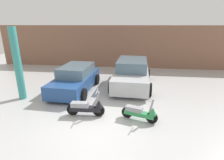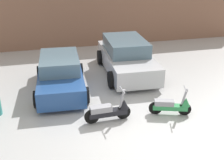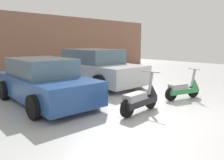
{
  "view_description": "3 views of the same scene",
  "coord_description": "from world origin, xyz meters",
  "px_view_note": "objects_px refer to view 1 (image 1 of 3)",
  "views": [
    {
      "loc": [
        1.28,
        -5.34,
        3.37
      ],
      "look_at": [
        0.36,
        2.16,
        0.93
      ],
      "focal_mm": 28.0,
      "sensor_mm": 36.0,
      "label": 1
    },
    {
      "loc": [
        -2.12,
        -6.8,
        4.67
      ],
      "look_at": [
        -0.02,
        1.69,
        0.83
      ],
      "focal_mm": 45.0,
      "sensor_mm": 36.0,
      "label": 2
    },
    {
      "loc": [
        -4.7,
        -2.8,
        1.78
      ],
      "look_at": [
        0.01,
        1.98,
        0.6
      ],
      "focal_mm": 35.0,
      "sensor_mm": 36.0,
      "label": 3
    }
  ],
  "objects_px": {
    "car_rear_center": "(132,73)",
    "support_column_side": "(18,65)",
    "scooter_front_right": "(141,112)",
    "car_rear_left": "(76,79)",
    "scooter_front_left": "(87,107)"
  },
  "relations": [
    {
      "from": "car_rear_center",
      "to": "support_column_side",
      "type": "bearing_deg",
      "value": -61.64
    },
    {
      "from": "scooter_front_right",
      "to": "car_rear_center",
      "type": "xyz_separation_m",
      "value": [
        -0.4,
        3.82,
        0.37
      ]
    },
    {
      "from": "scooter_front_right",
      "to": "support_column_side",
      "type": "relative_size",
      "value": 0.4
    },
    {
      "from": "car_rear_left",
      "to": "support_column_side",
      "type": "distance_m",
      "value": 2.77
    },
    {
      "from": "scooter_front_right",
      "to": "car_rear_left",
      "type": "height_order",
      "value": "car_rear_left"
    },
    {
      "from": "car_rear_left",
      "to": "support_column_side",
      "type": "height_order",
      "value": "support_column_side"
    },
    {
      "from": "car_rear_left",
      "to": "support_column_side",
      "type": "xyz_separation_m",
      "value": [
        -2.17,
        -1.39,
        1.01
      ]
    },
    {
      "from": "scooter_front_right",
      "to": "support_column_side",
      "type": "bearing_deg",
      "value": -175.72
    },
    {
      "from": "support_column_side",
      "to": "car_rear_left",
      "type": "bearing_deg",
      "value": 32.75
    },
    {
      "from": "scooter_front_right",
      "to": "car_rear_left",
      "type": "bearing_deg",
      "value": 158.44
    },
    {
      "from": "scooter_front_right",
      "to": "car_rear_center",
      "type": "height_order",
      "value": "car_rear_center"
    },
    {
      "from": "scooter_front_left",
      "to": "scooter_front_right",
      "type": "relative_size",
      "value": 1.12
    },
    {
      "from": "car_rear_left",
      "to": "support_column_side",
      "type": "bearing_deg",
      "value": -54.1
    },
    {
      "from": "scooter_front_left",
      "to": "car_rear_left",
      "type": "xyz_separation_m",
      "value": [
        -1.29,
        2.62,
        0.26
      ]
    },
    {
      "from": "car_rear_center",
      "to": "scooter_front_right",
      "type": "bearing_deg",
      "value": 8.28
    }
  ]
}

